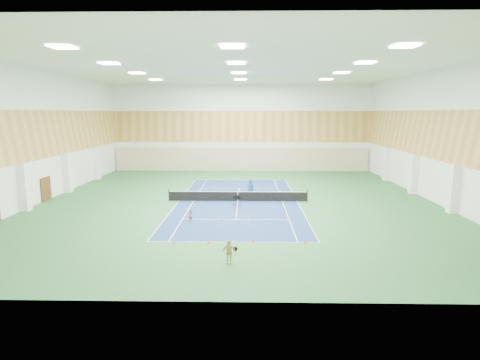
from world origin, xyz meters
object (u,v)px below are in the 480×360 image
coach (250,190)px  child_court (191,215)px  tennis_net (238,195)px  child_apron (229,252)px  ball_cart (237,201)px

coach → child_court: size_ratio=1.98×
tennis_net → coach: (1.16, 0.70, 0.42)m
coach → child_court: coach is taller
tennis_net → child_apron: bearing=-90.3°
child_court → ball_cart: size_ratio=1.07×
coach → child_court: 8.95m
tennis_net → child_court: 7.78m
child_apron → coach: bearing=75.8°
child_court → tennis_net: bearing=44.8°
child_apron → ball_cart: size_ratio=1.44×
child_court → ball_cart: child_court is taller
coach → ball_cart: coach is taller
child_court → ball_cart: (3.30, 5.17, -0.03)m
tennis_net → child_apron: 15.51m
coach → ball_cart: size_ratio=2.12×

